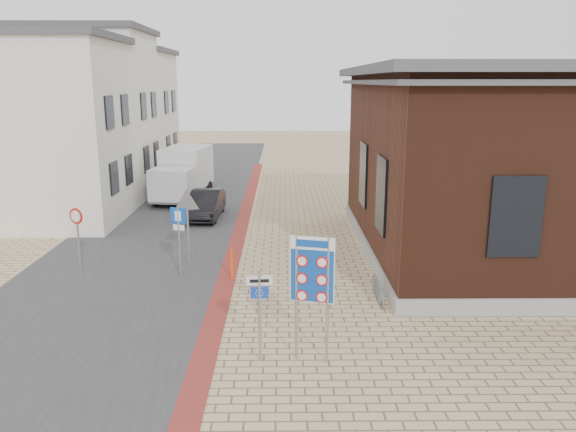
# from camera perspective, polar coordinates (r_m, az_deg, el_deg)

# --- Properties ---
(ground) EXTENTS (120.00, 120.00, 0.00)m
(ground) POSITION_cam_1_polar(r_m,az_deg,el_deg) (14.73, 0.10, -11.71)
(ground) COLOR tan
(ground) RESTS_ON ground
(road_strip) EXTENTS (7.00, 60.00, 0.02)m
(road_strip) POSITION_cam_1_polar(r_m,az_deg,el_deg) (29.50, -11.00, 1.00)
(road_strip) COLOR #38383A
(road_strip) RESTS_ON ground
(curb_strip) EXTENTS (0.60, 40.00, 0.02)m
(curb_strip) POSITION_cam_1_polar(r_m,az_deg,el_deg) (24.22, -4.92, -1.51)
(curb_strip) COLOR maroon
(curb_strip) RESTS_ON ground
(brick_building) EXTENTS (13.00, 13.00, 6.80)m
(brick_building) POSITION_cam_1_polar(r_m,az_deg,el_deg) (22.46, 23.58, 5.26)
(brick_building) COLOR gray
(brick_building) RESTS_ON ground
(townhouse_near) EXTENTS (7.40, 6.40, 8.30)m
(townhouse_near) POSITION_cam_1_polar(r_m,az_deg,el_deg) (27.62, -23.92, 8.00)
(townhouse_near) COLOR white
(townhouse_near) RESTS_ON ground
(townhouse_mid) EXTENTS (7.40, 6.40, 9.10)m
(townhouse_mid) POSITION_cam_1_polar(r_m,az_deg,el_deg) (33.19, -19.93, 9.78)
(townhouse_mid) COLOR white
(townhouse_mid) RESTS_ON ground
(townhouse_far) EXTENTS (7.40, 6.40, 8.30)m
(townhouse_far) POSITION_cam_1_polar(r_m,az_deg,el_deg) (38.92, -17.00, 9.84)
(townhouse_far) COLOR white
(townhouse_far) RESTS_ON ground
(bike_rack) EXTENTS (0.08, 1.80, 0.60)m
(bike_rack) POSITION_cam_1_polar(r_m,az_deg,el_deg) (16.88, 9.12, -7.53)
(bike_rack) COLOR slate
(bike_rack) RESTS_ON ground
(sedan) EXTENTS (1.53, 3.98, 1.29)m
(sedan) POSITION_cam_1_polar(r_m,az_deg,el_deg) (26.66, -8.36, 1.18)
(sedan) COLOR black
(sedan) RESTS_ON ground
(box_truck) EXTENTS (2.73, 5.51, 2.77)m
(box_truck) POSITION_cam_1_polar(r_m,az_deg,el_deg) (30.88, -10.58, 4.27)
(box_truck) COLOR slate
(box_truck) RESTS_ON ground
(border_sign) EXTENTS (0.99, 0.30, 2.97)m
(border_sign) POSITION_cam_1_polar(r_m,az_deg,el_deg) (12.54, 2.48, -5.76)
(border_sign) COLOR gray
(border_sign) RESTS_ON ground
(essen_sign) EXTENTS (0.59, 0.08, 2.19)m
(essen_sign) POSITION_cam_1_polar(r_m,az_deg,el_deg) (12.79, -2.90, -8.77)
(essen_sign) COLOR gray
(essen_sign) RESTS_ON ground
(parking_sign) EXTENTS (0.52, 0.19, 2.43)m
(parking_sign) POSITION_cam_1_polar(r_m,az_deg,el_deg) (18.39, -11.03, -1.31)
(parking_sign) COLOR gray
(parking_sign) RESTS_ON ground
(yield_sign) EXTENTS (0.91, 0.39, 2.69)m
(yield_sign) POSITION_cam_1_polar(r_m,az_deg,el_deg) (19.30, -10.21, 0.71)
(yield_sign) COLOR gray
(yield_sign) RESTS_ON ground
(speed_sign) EXTENTS (0.50, 0.25, 2.28)m
(speed_sign) POSITION_cam_1_polar(r_m,az_deg,el_deg) (19.63, -20.58, -1.40)
(speed_sign) COLOR gray
(speed_sign) RESTS_ON ground
(bollard) EXTENTS (0.11, 0.11, 1.03)m
(bollard) POSITION_cam_1_polar(r_m,az_deg,el_deg) (18.30, -5.72, -4.90)
(bollard) COLOR #FF460D
(bollard) RESTS_ON ground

